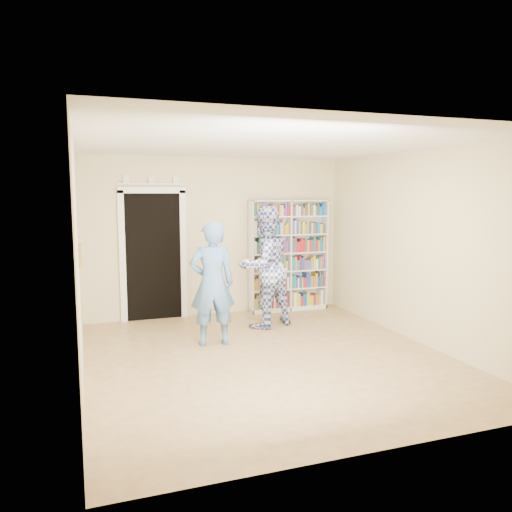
# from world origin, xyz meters

# --- Properties ---
(floor) EXTENTS (5.00, 5.00, 0.00)m
(floor) POSITION_xyz_m (0.00, 0.00, 0.00)
(floor) COLOR #916B46
(floor) RESTS_ON ground
(ceiling) EXTENTS (5.00, 5.00, 0.00)m
(ceiling) POSITION_xyz_m (0.00, 0.00, 2.70)
(ceiling) COLOR white
(ceiling) RESTS_ON wall_back
(wall_back) EXTENTS (4.50, 0.00, 4.50)m
(wall_back) POSITION_xyz_m (0.00, 2.50, 1.35)
(wall_back) COLOR beige
(wall_back) RESTS_ON floor
(wall_left) EXTENTS (0.00, 5.00, 5.00)m
(wall_left) POSITION_xyz_m (-2.25, 0.00, 1.35)
(wall_left) COLOR beige
(wall_left) RESTS_ON floor
(wall_right) EXTENTS (0.00, 5.00, 5.00)m
(wall_right) POSITION_xyz_m (2.25, 0.00, 1.35)
(wall_right) COLOR beige
(wall_right) RESTS_ON floor
(bookshelf) EXTENTS (1.44, 0.27, 1.98)m
(bookshelf) POSITION_xyz_m (1.27, 2.34, 1.00)
(bookshelf) COLOR white
(bookshelf) RESTS_ON floor
(doorway) EXTENTS (1.10, 0.08, 2.43)m
(doorway) POSITION_xyz_m (-1.10, 2.48, 1.18)
(doorway) COLOR black
(doorway) RESTS_ON floor
(wall_art) EXTENTS (0.03, 0.25, 0.25)m
(wall_art) POSITION_xyz_m (-2.23, 0.20, 1.40)
(wall_art) COLOR brown
(wall_art) RESTS_ON wall_left
(man_blue) EXTENTS (0.66, 0.47, 1.73)m
(man_blue) POSITION_xyz_m (-0.53, 0.78, 0.86)
(man_blue) COLOR #5180B5
(man_blue) RESTS_ON floor
(man_plaid) EXTENTS (1.10, 0.97, 1.91)m
(man_plaid) POSITION_xyz_m (0.48, 1.44, 0.95)
(man_plaid) COLOR navy
(man_plaid) RESTS_ON floor
(paper_sheet) EXTENTS (0.18, 0.07, 0.27)m
(paper_sheet) POSITION_xyz_m (0.61, 1.22, 0.90)
(paper_sheet) COLOR white
(paper_sheet) RESTS_ON man_plaid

